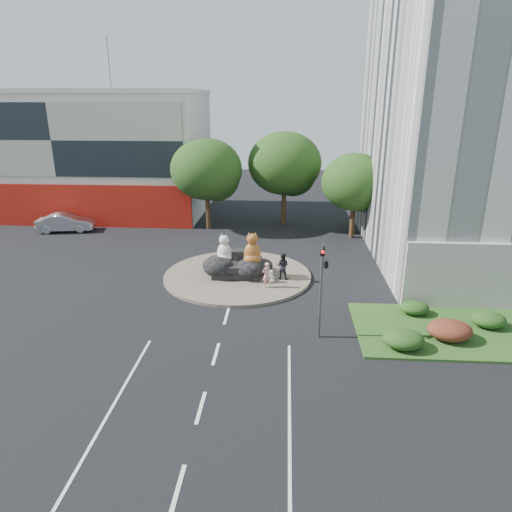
% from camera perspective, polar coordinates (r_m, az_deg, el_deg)
% --- Properties ---
extents(ground, '(120.00, 120.00, 0.00)m').
position_cam_1_polar(ground, '(22.37, -5.04, -12.11)').
color(ground, black).
rests_on(ground, ground).
extents(roundabout_island, '(10.00, 10.00, 0.20)m').
position_cam_1_polar(roundabout_island, '(31.24, -2.31, -2.44)').
color(roundabout_island, brown).
rests_on(roundabout_island, ground).
extents(rock_plinth, '(3.20, 2.60, 0.90)m').
position_cam_1_polar(rock_plinth, '(31.04, -2.33, -1.50)').
color(rock_plinth, black).
rests_on(rock_plinth, roundabout_island).
extents(shophouse_block, '(25.20, 12.30, 17.40)m').
position_cam_1_polar(shophouse_block, '(51.64, -20.92, 11.91)').
color(shophouse_block, silver).
rests_on(shophouse_block, ground).
extents(grass_verge, '(10.00, 6.00, 0.12)m').
position_cam_1_polar(grass_verge, '(26.25, 23.26, -8.57)').
color(grass_verge, '#294416').
rests_on(grass_verge, ground).
extents(tree_left, '(6.46, 6.46, 8.27)m').
position_cam_1_polar(tree_left, '(42.03, -6.09, 10.36)').
color(tree_left, '#382314').
rests_on(tree_left, ground).
extents(tree_mid, '(6.84, 6.84, 8.76)m').
position_cam_1_polar(tree_mid, '(43.36, 3.68, 11.11)').
color(tree_mid, '#382314').
rests_on(tree_mid, ground).
extents(tree_right, '(5.70, 5.70, 7.30)m').
position_cam_1_polar(tree_right, '(40.00, 12.35, 8.69)').
color(tree_right, '#382314').
rests_on(tree_right, ground).
extents(hedge_near_green, '(2.00, 1.60, 0.90)m').
position_cam_1_polar(hedge_near_green, '(23.46, 17.96, -9.87)').
color(hedge_near_green, '#133511').
rests_on(hedge_near_green, grass_verge).
extents(hedge_red, '(2.20, 1.76, 0.99)m').
position_cam_1_polar(hedge_red, '(25.01, 23.06, -8.52)').
color(hedge_red, '#4A1613').
rests_on(hedge_red, grass_verge).
extents(hedge_mid_green, '(1.80, 1.44, 0.81)m').
position_cam_1_polar(hedge_mid_green, '(27.20, 27.06, -7.08)').
color(hedge_mid_green, '#133511').
rests_on(hedge_mid_green, grass_verge).
extents(hedge_back_green, '(1.60, 1.28, 0.72)m').
position_cam_1_polar(hedge_back_green, '(27.16, 19.19, -6.12)').
color(hedge_back_green, '#133511').
rests_on(hedge_back_green, grass_verge).
extents(traffic_light, '(0.44, 1.24, 5.00)m').
position_cam_1_polar(traffic_light, '(22.42, 8.46, -1.86)').
color(traffic_light, '#595B60').
rests_on(traffic_light, ground).
extents(street_lamp, '(2.34, 0.22, 8.06)m').
position_cam_1_polar(street_lamp, '(29.41, 22.86, 3.80)').
color(street_lamp, '#595B60').
rests_on(street_lamp, ground).
extents(cat_white, '(1.51, 1.45, 1.95)m').
position_cam_1_polar(cat_white, '(30.64, -4.00, 1.01)').
color(cat_white, beige).
rests_on(cat_white, rock_plinth).
extents(cat_tabby, '(1.50, 1.36, 2.19)m').
position_cam_1_polar(cat_tabby, '(30.16, -0.46, 1.01)').
color(cat_tabby, '#BA4F26').
rests_on(cat_tabby, rock_plinth).
extents(kitten_calico, '(0.64, 0.58, 0.89)m').
position_cam_1_polar(kitten_calico, '(30.36, -5.16, -2.05)').
color(kitten_calico, silver).
rests_on(kitten_calico, roundabout_island).
extents(kitten_white, '(0.69, 0.66, 0.89)m').
position_cam_1_polar(kitten_white, '(29.67, 1.85, -2.49)').
color(kitten_white, silver).
rests_on(kitten_white, roundabout_island).
extents(pedestrian_pink, '(0.73, 0.67, 1.66)m').
position_cam_1_polar(pedestrian_pink, '(28.78, 1.34, -2.37)').
color(pedestrian_pink, tan).
rests_on(pedestrian_pink, roundabout_island).
extents(pedestrian_dark, '(1.01, 0.87, 1.79)m').
position_cam_1_polar(pedestrian_dark, '(30.14, 3.32, -1.25)').
color(pedestrian_dark, black).
rests_on(pedestrian_dark, roundabout_island).
extents(parked_car, '(5.24, 2.62, 1.65)m').
position_cam_1_polar(parked_car, '(45.24, -22.70, 3.88)').
color(parked_car, '#B2B5BB').
rests_on(parked_car, ground).
extents(litter_bin, '(0.59, 0.59, 0.69)m').
position_cam_1_polar(litter_bin, '(23.43, 17.77, -10.18)').
color(litter_bin, black).
rests_on(litter_bin, grass_verge).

